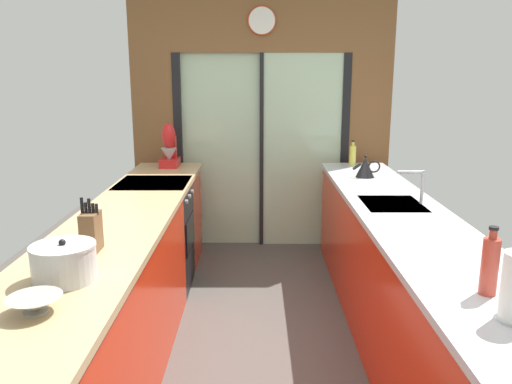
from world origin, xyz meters
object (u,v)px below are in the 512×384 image
object	(u,v)px
stand_mixer	(168,150)
soap_bottle_near	(488,265)
oven_range	(154,236)
mixing_bowl	(33,304)
soap_bottle_far	(351,155)
kettle	(364,167)
stock_pot	(62,263)
knife_block	(89,231)

from	to	relation	value
stand_mixer	soap_bottle_near	size ratio (longest dim) A/B	1.46
oven_range	stand_mixer	size ratio (longest dim) A/B	2.19
mixing_bowl	soap_bottle_far	world-z (taller)	soap_bottle_far
mixing_bowl	oven_range	bearing A→B (deg)	90.45
mixing_bowl	kettle	distance (m)	3.14
oven_range	stock_pot	bearing A→B (deg)	-89.48
mixing_bowl	stock_pot	xyz separation A→B (m)	(-0.00, 0.31, 0.05)
oven_range	kettle	world-z (taller)	kettle
mixing_bowl	soap_bottle_near	distance (m)	1.79
oven_range	stock_pot	world-z (taller)	stock_pot
stand_mixer	stock_pot	size ratio (longest dim) A/B	1.50
oven_range	mixing_bowl	bearing A→B (deg)	-89.55
stock_pot	kettle	distance (m)	2.89
oven_range	soap_bottle_far	world-z (taller)	soap_bottle_far
knife_block	kettle	world-z (taller)	knife_block
mixing_bowl	kettle	xyz separation A→B (m)	(1.78, 2.58, 0.05)
knife_block	stock_pot	world-z (taller)	knife_block
mixing_bowl	stock_pot	world-z (taller)	stock_pot
stock_pot	kettle	size ratio (longest dim) A/B	1.15
oven_range	soap_bottle_near	size ratio (longest dim) A/B	3.19
knife_block	soap_bottle_near	xyz separation A→B (m)	(1.78, -0.52, 0.02)
mixing_bowl	stand_mixer	distance (m)	3.10
oven_range	kettle	bearing A→B (deg)	7.06
knife_block	soap_bottle_far	bearing A→B (deg)	54.42
knife_block	stand_mixer	world-z (taller)	stand_mixer
knife_block	soap_bottle_near	world-z (taller)	soap_bottle_near
stock_pot	oven_range	bearing A→B (deg)	90.52
knife_block	stand_mixer	xyz separation A→B (m)	(0.00, 2.41, 0.06)
mixing_bowl	soap_bottle_near	bearing A→B (deg)	5.44
kettle	oven_range	bearing A→B (deg)	-172.94
oven_range	mixing_bowl	xyz separation A→B (m)	(0.02, -2.36, 0.50)
stand_mixer	kettle	size ratio (longest dim) A/B	1.72
oven_range	knife_block	xyz separation A→B (m)	(0.02, -1.67, 0.57)
oven_range	soap_bottle_near	world-z (taller)	soap_bottle_near
knife_block	kettle	xyz separation A→B (m)	(1.78, 1.89, -0.02)
knife_block	stock_pot	xyz separation A→B (m)	(0.00, -0.38, -0.02)
mixing_bowl	soap_bottle_near	xyz separation A→B (m)	(1.78, 0.17, 0.09)
stock_pot	soap_bottle_far	size ratio (longest dim) A/B	1.16
stand_mixer	knife_block	bearing A→B (deg)	-90.00
soap_bottle_far	stock_pot	bearing A→B (deg)	-121.82
oven_range	stock_pot	xyz separation A→B (m)	(0.02, -2.05, 0.55)
knife_block	mixing_bowl	bearing A→B (deg)	-89.99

